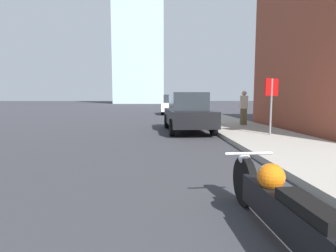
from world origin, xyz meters
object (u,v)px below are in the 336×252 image
(motorcycle, at_px, (284,209))
(parked_car_white, at_px, (172,105))
(parked_car_black, at_px, (187,112))
(stop_sign, at_px, (271,97))
(pedestrian, at_px, (244,107))

(motorcycle, distance_m, parked_car_white, 22.32)
(parked_car_black, distance_m, stop_sign, 3.64)
(parked_car_black, bearing_deg, stop_sign, -42.62)
(parked_car_white, xyz_separation_m, pedestrian, (2.98, -11.75, 0.12))
(parked_car_white, relative_size, pedestrian, 2.66)
(stop_sign, xyz_separation_m, pedestrian, (0.22, 3.70, -0.51))
(parked_car_black, height_order, pedestrian, pedestrian)
(motorcycle, relative_size, pedestrian, 1.64)
(parked_car_white, distance_m, stop_sign, 15.70)
(parked_car_black, xyz_separation_m, pedestrian, (2.97, 1.40, 0.17))
(motorcycle, bearing_deg, stop_sign, 65.04)
(motorcycle, height_order, pedestrian, pedestrian)
(stop_sign, relative_size, pedestrian, 1.19)
(motorcycle, bearing_deg, parked_car_black, 86.88)
(parked_car_black, xyz_separation_m, stop_sign, (2.75, -2.30, 0.67))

